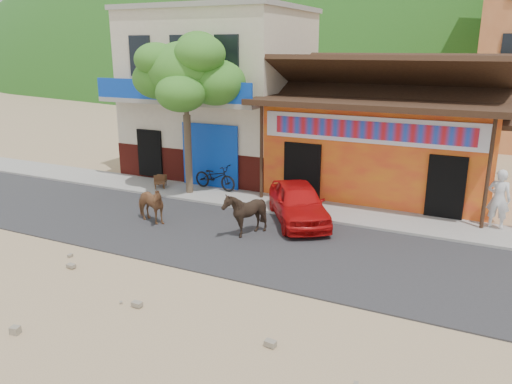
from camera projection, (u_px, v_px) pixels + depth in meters
ground at (218, 278)px, 12.51m from camera, size 120.00×120.00×0.00m
road at (260, 243)px, 14.66m from camera, size 60.00×5.00×0.04m
sidewalk at (302, 208)px, 17.68m from camera, size 60.00×2.00×0.12m
dance_club at (386, 145)px, 19.81m from camera, size 8.00×6.00×3.60m
cafe_building at (221, 94)px, 22.46m from camera, size 7.00×6.00×7.00m
tree at (187, 115)px, 18.56m from camera, size 3.00×3.00×6.00m
cow_tan at (149, 204)px, 16.15m from camera, size 1.59×1.02×1.24m
cow_dark at (245, 213)px, 14.99m from camera, size 1.61×1.53×1.41m
red_car at (298, 202)px, 16.25m from camera, size 3.38×4.03×1.30m
scooter at (215, 177)px, 19.66m from camera, size 1.98×0.89×1.01m
pedestrian at (499, 199)px, 15.34m from camera, size 0.75×0.55×1.88m
cafe_chair_left at (160, 176)px, 20.06m from camera, size 0.50×0.50×0.87m
cafe_chair_right at (159, 177)px, 19.83m from camera, size 0.60×0.60×0.92m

